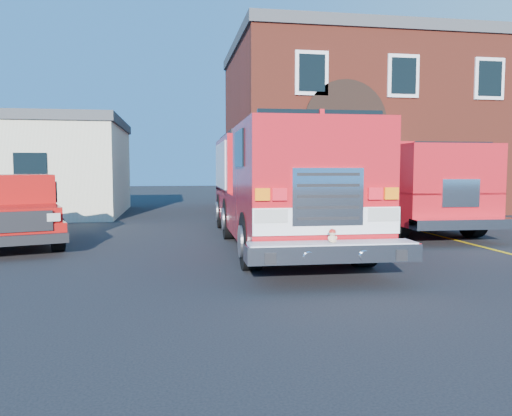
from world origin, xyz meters
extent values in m
plane|color=black|center=(0.00, 0.00, 0.00)|extent=(100.00, 100.00, 0.00)
cube|color=yellow|center=(6.50, 1.00, 0.00)|extent=(0.12, 3.00, 0.01)
cube|color=yellow|center=(6.50, 4.00, 0.00)|extent=(0.12, 3.00, 0.01)
cube|color=yellow|center=(6.50, 7.00, 0.00)|extent=(0.12, 3.00, 0.01)
cube|color=maroon|center=(9.00, 14.00, 4.00)|extent=(15.00, 10.00, 8.00)
cube|color=#404345|center=(9.00, 14.00, 8.20)|extent=(15.20, 10.20, 0.50)
cube|color=black|center=(5.50, 8.98, 2.00)|extent=(3.60, 0.12, 4.00)
cylinder|color=black|center=(5.50, 8.98, 4.00)|extent=(3.60, 0.12, 3.60)
cube|color=black|center=(4.00, 8.95, 6.00)|extent=(1.40, 0.10, 1.80)
cube|color=black|center=(8.00, 8.95, 6.00)|extent=(1.40, 0.10, 1.80)
cube|color=black|center=(12.00, 8.95, 6.00)|extent=(1.40, 0.10, 1.80)
cube|color=#EBE7C6|center=(-9.00, 13.00, 2.00)|extent=(10.00, 8.00, 4.00)
cube|color=#404345|center=(-9.00, 13.00, 4.15)|extent=(10.20, 8.20, 0.40)
cube|color=black|center=(-7.00, 8.97, 2.00)|extent=(1.20, 0.10, 1.40)
cylinder|color=black|center=(-0.09, -1.05, 0.60)|extent=(0.41, 1.21, 1.21)
cylinder|color=black|center=(2.33, -1.10, 0.60)|extent=(0.41, 1.21, 1.21)
cube|color=red|center=(1.19, 2.44, 0.93)|extent=(2.94, 9.93, 0.99)
cube|color=red|center=(1.24, 4.96, 2.19)|extent=(2.84, 4.88, 1.76)
cube|color=red|center=(1.13, -0.74, 2.25)|extent=(2.81, 3.57, 1.65)
cube|color=black|center=(1.10, -2.12, 2.69)|extent=(2.42, 0.14, 1.03)
cube|color=red|center=(1.13, -0.74, 3.16)|extent=(1.76, 0.41, 0.15)
cube|color=white|center=(1.09, -2.52, 1.15)|extent=(2.74, 0.12, 0.48)
cube|color=silver|center=(1.09, -2.53, 1.59)|extent=(1.32, 0.09, 1.03)
cube|color=silver|center=(1.09, -2.83, 0.64)|extent=(3.08, 0.67, 0.31)
cube|color=#B7B7BF|center=(-0.14, 4.99, 2.19)|extent=(0.12, 3.95, 1.43)
cube|color=#B7B7BF|center=(2.63, 4.93, 2.19)|extent=(0.12, 3.95, 1.43)
sphere|color=beige|center=(1.09, -2.83, 0.87)|extent=(0.14, 0.14, 0.14)
sphere|color=beige|center=(1.08, -2.83, 0.97)|extent=(0.12, 0.12, 0.11)
sphere|color=beige|center=(1.04, -2.82, 1.01)|extent=(0.04, 0.04, 0.04)
sphere|color=beige|center=(1.13, -2.82, 1.01)|extent=(0.04, 0.04, 0.04)
ellipsoid|color=red|center=(1.09, -2.83, 1.01)|extent=(0.12, 0.12, 0.07)
cylinder|color=red|center=(1.08, -2.84, 0.99)|extent=(0.14, 0.14, 0.01)
cylinder|color=black|center=(-4.56, 2.04, 0.42)|extent=(0.53, 0.89, 0.84)
cube|color=#A4100D|center=(-6.03, 3.61, 0.58)|extent=(3.74, 6.12, 0.47)
cube|color=#A4100D|center=(-5.41, 1.66, 1.00)|extent=(2.31, 2.08, 0.37)
cube|color=#A4100D|center=(-5.93, 3.31, 1.41)|extent=(2.41, 2.38, 1.05)
cube|color=#A4100D|center=(-6.53, 5.21, 1.00)|extent=(2.50, 2.68, 0.58)
cube|color=black|center=(-5.13, 0.78, 0.47)|extent=(2.08, 0.79, 0.23)
cylinder|color=black|center=(4.95, 2.76, 0.60)|extent=(0.41, 1.22, 1.21)
cylinder|color=black|center=(7.36, 2.71, 0.60)|extent=(0.41, 1.22, 1.21)
cube|color=red|center=(6.22, 5.81, 0.93)|extent=(2.94, 8.84, 0.99)
cube|color=red|center=(6.26, 7.45, 2.20)|extent=(2.87, 5.55, 1.65)
cube|color=red|center=(6.15, 2.73, 2.09)|extent=(2.80, 2.70, 1.43)
cube|color=#B7B7BF|center=(4.88, 7.48, 2.09)|extent=(0.15, 4.61, 1.87)
cube|color=#B7B7BF|center=(7.65, 7.42, 2.09)|extent=(0.15, 4.61, 1.87)
cube|color=silver|center=(6.12, 1.14, 0.60)|extent=(2.97, 0.56, 0.27)
camera|label=1|loc=(-1.65, -11.15, 2.10)|focal=35.00mm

